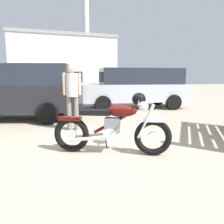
{
  "coord_description": "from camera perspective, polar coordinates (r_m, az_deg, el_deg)",
  "views": [
    {
      "loc": [
        -0.64,
        -3.98,
        1.32
      ],
      "look_at": [
        0.28,
        0.07,
        0.67
      ],
      "focal_mm": 34.85,
      "sensor_mm": 36.0,
      "label": 1
    }
  ],
  "objects": [
    {
      "name": "silver_sedan_mid",
      "position": [
        7.71,
        -25.21,
        5.2
      ],
      "size": [
        4.95,
        2.64,
        1.74
      ],
      "rotation": [
        0.0,
        0.0,
        2.95
      ],
      "color": "black",
      "rests_on": "ground_plane"
    },
    {
      "name": "white_estate_far",
      "position": [
        14.97,
        -13.58,
        7.14
      ],
      "size": [
        4.92,
        2.52,
        1.74
      ],
      "rotation": [
        0.0,
        0.0,
        -0.16
      ],
      "color": "black",
      "rests_on": "ground_plane"
    },
    {
      "name": "dark_sedan_left",
      "position": [
        9.77,
        6.32,
        6.57
      ],
      "size": [
        4.77,
        2.12,
        1.74
      ],
      "rotation": [
        0.0,
        0.0,
        3.1
      ],
      "color": "black",
      "rests_on": "ground_plane"
    },
    {
      "name": "vintage_motorcycle",
      "position": [
        3.81,
        0.66,
        -3.67
      ],
      "size": [
        1.99,
        0.87,
        1.07
      ],
      "rotation": [
        0.0,
        0.0,
        -0.35
      ],
      "color": "black",
      "rests_on": "ground_plane"
    },
    {
      "name": "bystander",
      "position": [
        5.58,
        -10.43,
        5.63
      ],
      "size": [
        0.46,
        0.3,
        1.66
      ],
      "rotation": [
        0.0,
        0.0,
        1.53
      ],
      "color": "#706656",
      "rests_on": "ground_plane"
    },
    {
      "name": "industrial_building",
      "position": [
        41.73,
        -12.65,
        12.88
      ],
      "size": [
        18.72,
        11.91,
        17.51
      ],
      "rotation": [
        0.0,
        0.0,
        0.1
      ],
      "color": "beige",
      "rests_on": "ground_plane"
    },
    {
      "name": "ground_plane",
      "position": [
        4.24,
        -3.59,
        -9.27
      ],
      "size": [
        80.0,
        80.0,
        0.0
      ],
      "primitive_type": "plane",
      "color": "tan"
    }
  ]
}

